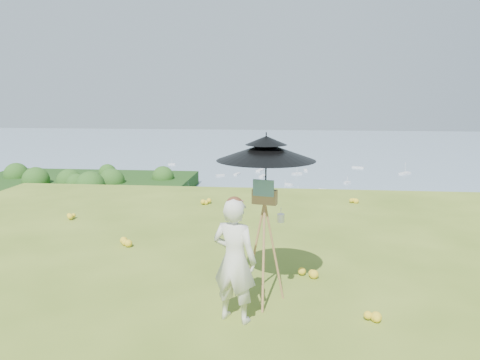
# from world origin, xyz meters

# --- Properties ---
(ground) EXTENTS (14.00, 14.00, 0.00)m
(ground) POSITION_xyz_m (0.00, 0.00, 0.00)
(ground) COLOR #557120
(ground) RESTS_ON ground
(shoreline_tier) EXTENTS (170.00, 28.00, 8.00)m
(shoreline_tier) POSITION_xyz_m (0.00, 75.00, -36.00)
(shoreline_tier) COLOR #676153
(shoreline_tier) RESTS_ON bay_water
(bay_water) EXTENTS (700.00, 700.00, 0.00)m
(bay_water) POSITION_xyz_m (0.00, 240.00, -34.00)
(bay_water) COLOR #778EAA
(bay_water) RESTS_ON ground
(peninsula) EXTENTS (90.00, 60.00, 12.00)m
(peninsula) POSITION_xyz_m (-75.00, 155.00, -29.00)
(peninsula) COLOR #0F330E
(peninsula) RESTS_ON bay_water
(slope_trees) EXTENTS (110.00, 50.00, 6.00)m
(slope_trees) POSITION_xyz_m (0.00, 35.00, -15.00)
(slope_trees) COLOR #225118
(slope_trees) RESTS_ON forest_slope
(harbor_town) EXTENTS (110.00, 22.00, 5.00)m
(harbor_town) POSITION_xyz_m (0.00, 75.00, -29.50)
(harbor_town) COLOR silver
(harbor_town) RESTS_ON shoreline_tier
(moored_boats) EXTENTS (140.00, 140.00, 0.70)m
(moored_boats) POSITION_xyz_m (-12.50, 161.00, -33.65)
(moored_boats) COLOR silver
(moored_boats) RESTS_ON bay_water
(wildflowers) EXTENTS (10.00, 10.50, 0.12)m
(wildflowers) POSITION_xyz_m (0.00, 0.25, 0.06)
(wildflowers) COLOR gold
(wildflowers) RESTS_ON ground
(painter) EXTENTS (0.64, 0.53, 1.52)m
(painter) POSITION_xyz_m (0.39, -1.02, 0.76)
(painter) COLOR beige
(painter) RESTS_ON ground
(field_easel) EXTENTS (0.76, 0.76, 1.65)m
(field_easel) POSITION_xyz_m (0.71, -0.51, 0.83)
(field_easel) COLOR #A27943
(field_easel) RESTS_ON ground
(sun_umbrella) EXTENTS (1.63, 1.63, 0.88)m
(sun_umbrella) POSITION_xyz_m (0.72, -0.48, 1.80)
(sun_umbrella) COLOR black
(sun_umbrella) RESTS_ON field_easel
(painter_cap) EXTENTS (0.27, 0.30, 0.10)m
(painter_cap) POSITION_xyz_m (0.39, -1.02, 1.48)
(painter_cap) COLOR #D77676
(painter_cap) RESTS_ON painter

